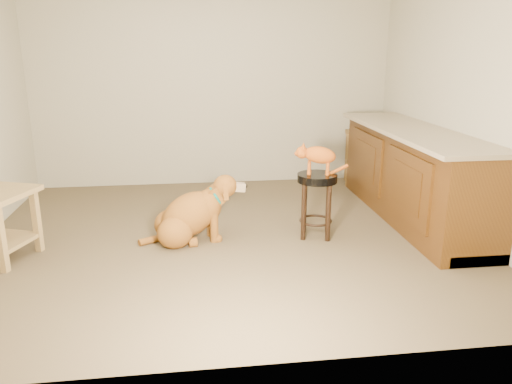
{
  "coord_description": "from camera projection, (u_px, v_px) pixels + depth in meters",
  "views": [
    {
      "loc": [
        -0.3,
        -4.41,
        1.73
      ],
      "look_at": [
        0.27,
        -0.06,
        0.45
      ],
      "focal_mm": 35.0,
      "sensor_mm": 36.0,
      "label": 1
    }
  ],
  "objects": [
    {
      "name": "golden_retriever",
      "position": [
        191.0,
        216.0,
        4.56
      ],
      "size": [
        1.02,
        0.54,
        0.65
      ],
      "rotation": [
        0.0,
        0.0,
        0.15
      ],
      "color": "brown",
      "rests_on": "ground"
    },
    {
      "name": "cabinet_run",
      "position": [
        413.0,
        177.0,
        5.12
      ],
      "size": [
        0.7,
        2.56,
        0.94
      ],
      "color": "#4B2B0D",
      "rests_on": "ground"
    },
    {
      "name": "wood_stool",
      "position": [
        359.0,
        157.0,
        6.46
      ],
      "size": [
        0.45,
        0.45,
        0.68
      ],
      "rotation": [
        0.0,
        0.0,
        -0.25
      ],
      "color": "brown",
      "rests_on": "ground"
    },
    {
      "name": "room_shell",
      "position": [
        224.0,
        53.0,
        4.24
      ],
      "size": [
        4.54,
        4.04,
        2.62
      ],
      "color": "#A7A286",
      "rests_on": "ground"
    },
    {
      "name": "floor",
      "position": [
        227.0,
        237.0,
        4.71
      ],
      "size": [
        4.5,
        4.0,
        0.01
      ],
      "primitive_type": "cube",
      "color": "#4E422B",
      "rests_on": "ground"
    },
    {
      "name": "padded_stool",
      "position": [
        317.0,
        192.0,
        4.62
      ],
      "size": [
        0.38,
        0.38,
        0.6
      ],
      "rotation": [
        0.0,
        0.0,
        -0.26
      ],
      "color": "black",
      "rests_on": "ground"
    },
    {
      "name": "tabby_kitten",
      "position": [
        317.0,
        156.0,
        4.53
      ],
      "size": [
        0.51,
        0.22,
        0.31
      ],
      "rotation": [
        0.0,
        0.0,
        -0.26
      ],
      "color": "#A34810",
      "rests_on": "padded_stool"
    }
  ]
}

